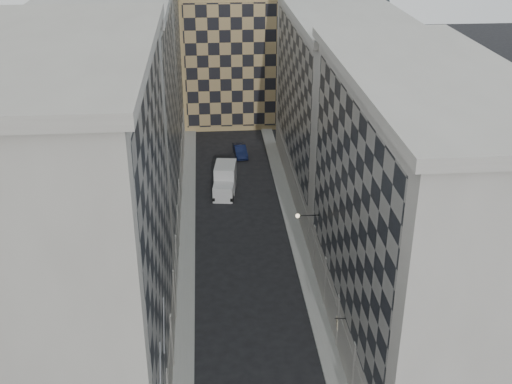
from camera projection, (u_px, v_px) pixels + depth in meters
sidewalk_west at (187, 247)px, 60.16m from camera, size 1.50×100.00×0.15m
sidewalk_east at (298, 243)px, 60.93m from camera, size 1.50×100.00×0.15m
bldg_left_a at (77, 245)px, 37.57m from camera, size 10.80×22.80×23.70m
bldg_left_b at (119, 125)px, 57.51m from camera, size 10.80×22.80×22.70m
bldg_left_c at (139, 67)px, 77.45m from camera, size 10.80×22.80×21.70m
bldg_right_a at (416, 221)px, 43.42m from camera, size 10.80×26.80×20.70m
bldg_right_b at (337, 103)px, 67.83m from camera, size 10.80×28.80×19.70m
tan_block at (239, 51)px, 90.56m from camera, size 16.80×14.80×18.80m
flagpoles_left at (162, 348)px, 35.13m from camera, size 0.10×6.33×2.33m
bracket_lamp at (300, 216)px, 52.81m from camera, size 1.98×0.36×0.36m
box_truck at (225, 181)px, 70.55m from camera, size 2.90×5.69×2.99m
dark_car at (240, 151)px, 80.02m from camera, size 1.78×4.25×1.36m
shop_sign at (337, 323)px, 43.84m from camera, size 0.77×0.68×0.75m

